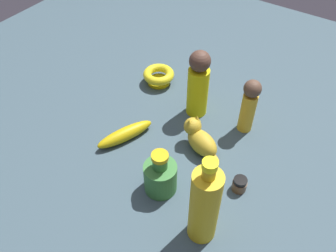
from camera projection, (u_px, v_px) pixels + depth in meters
ground at (168, 145)px, 1.04m from camera, size 2.00×2.00×0.00m
person_figure_adult at (249, 105)px, 1.01m from camera, size 0.06×0.06×0.18m
bottle_short at (160, 176)px, 0.90m from camera, size 0.09×0.09×0.13m
banana at (125, 134)px, 1.04m from camera, size 0.18×0.11×0.04m
cat_figurine at (200, 139)px, 1.00m from camera, size 0.09×0.14×0.10m
person_figure_child at (198, 84)px, 1.06m from camera, size 0.08×0.08×0.23m
bowl at (159, 76)px, 1.22m from camera, size 0.11×0.11×0.05m
nail_polish_jar at (240, 184)px, 0.91m from camera, size 0.04×0.04×0.04m
bottle_tall at (204, 206)px, 0.76m from camera, size 0.07×0.07×0.26m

